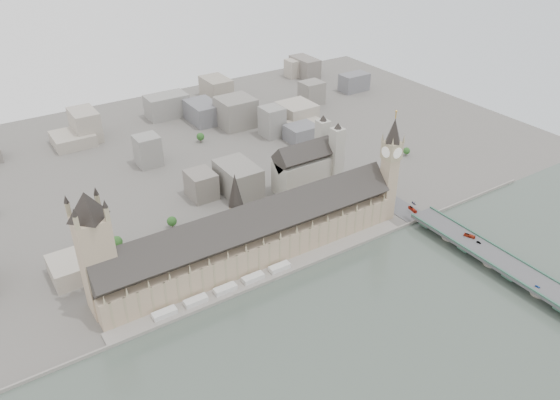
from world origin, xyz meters
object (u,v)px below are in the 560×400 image
elizabeth_tower (390,162)px  car_approach (414,203)px  westminster_bridge (484,255)px  car_blue (537,287)px  westminster_abbey (308,166)px  red_bus_north (413,209)px  car_silver (479,242)px  victoria_tower (95,248)px  red_bus_south (469,236)px  palace_of_westminster (252,236)px

elizabeth_tower → car_approach: bearing=-19.1°
westminster_bridge → car_blue: (-5.96, -53.35, 5.76)m
westminster_abbey → red_bus_north: bearing=-66.9°
car_silver → westminster_abbey: bearing=97.0°
car_blue → car_silver: size_ratio=0.96×
victoria_tower → red_bus_south: bearing=-18.0°
westminster_bridge → car_approach: car_approach is taller
westminster_abbey → victoria_tower: bearing=-163.5°
westminster_abbey → red_bus_north: (44.69, -104.70, -13.36)m
westminster_abbey → car_silver: (54.52, -172.97, -14.20)m
car_approach → victoria_tower: bearing=-173.8°
victoria_tower → westminster_bridge: bearing=-21.8°
elizabeth_tower → car_silver: 101.84m
palace_of_westminster → elizabeth_tower: 142.94m
palace_of_westminster → westminster_bridge: palace_of_westminster is taller
westminster_abbey → car_blue: westminster_abbey is taller
red_bus_north → red_bus_south: 58.84m
palace_of_westminster → westminster_abbey: size_ratio=3.90×
red_bus_south → car_silver: bearing=-116.6°
westminster_bridge → car_blue: 53.99m
westminster_abbey → car_silver: bearing=-72.5°
elizabeth_tower → westminster_bridge: bearing=-75.9°
palace_of_westminster → car_silver: palace_of_westminster is taller
red_bus_south → car_approach: red_bus_south is taller
palace_of_westminster → red_bus_south: (165.86, -87.34, -11.11)m
red_bus_north → car_blue: 131.15m
victoria_tower → westminster_abbey: (232.92, 69.00, -30.12)m
westminster_abbey → car_blue: bearing=-79.2°
car_approach → car_silver: bearing=-78.4°
car_silver → car_blue: bearing=-109.0°
red_bus_north → victoria_tower: bearing=-179.6°
elizabeth_tower → car_approach: size_ratio=20.61×
victoria_tower → red_bus_north: (277.62, -35.70, -43.49)m
westminster_abbey → car_silver: 181.91m
elizabeth_tower → palace_of_westminster: bearing=175.2°
elizabeth_tower → car_silver: bearing=-72.3°
westminster_bridge → red_bus_north: size_ratio=30.85×
red_bus_north → car_approach: red_bus_north is taller
westminster_abbey → car_silver: westminster_abbey is taller
red_bus_north → car_silver: bearing=-74.1°
car_approach → westminster_abbey: bearing=131.2°
elizabeth_tower → red_bus_north: bearing=-45.1°
palace_of_westminster → car_blue: bearing=-45.8°
red_bus_north → car_blue: red_bus_north is taller
palace_of_westminster → westminster_abbey: (110.92, 75.30, 2.38)m
palace_of_westminster → victoria_tower: (-122.00, 6.30, 32.50)m
westminster_bridge → westminster_abbey: bearing=105.6°
red_bus_south → car_approach: (-0.29, 66.08, -0.59)m
westminster_bridge → car_approach: (3.57, 85.94, 5.88)m
westminster_abbey → car_approach: 111.84m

